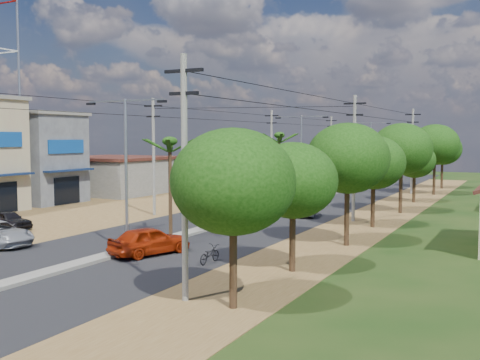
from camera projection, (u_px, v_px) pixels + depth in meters
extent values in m
plane|color=black|center=(127.00, 252.00, 29.42)|extent=(160.00, 160.00, 0.00)
cube|color=black|center=(253.00, 216.00, 42.70)|extent=(12.00, 110.00, 0.04)
cube|color=#605E56|center=(269.00, 211.00, 45.35)|extent=(1.00, 90.00, 0.18)
cube|color=brown|center=(39.00, 215.00, 43.38)|extent=(18.00, 46.00, 0.04)
cube|color=brown|center=(363.00, 224.00, 38.80)|extent=(5.00, 90.00, 0.03)
cube|color=#0F1E40|center=(4.00, 175.00, 43.45)|extent=(0.80, 5.40, 0.15)
cube|color=black|center=(1.00, 198.00, 43.74)|extent=(0.10, 3.00, 2.40)
cube|color=navy|center=(0.00, 139.00, 43.38)|extent=(0.12, 4.20, 1.20)
cube|color=#47494E|center=(34.00, 159.00, 51.59)|extent=(8.00, 6.00, 8.00)
cube|color=#605E56|center=(32.00, 114.00, 51.28)|extent=(8.40, 6.40, 0.30)
cube|color=#0F1E40|center=(70.00, 170.00, 49.64)|extent=(0.80, 5.40, 0.15)
cube|color=black|center=(67.00, 190.00, 49.94)|extent=(0.10, 3.00, 2.40)
cube|color=navy|center=(66.00, 147.00, 49.63)|extent=(0.12, 4.20, 1.20)
cube|color=#605E56|center=(114.00, 177.00, 60.16)|extent=(10.00, 10.00, 3.60)
cube|color=#331411|center=(114.00, 158.00, 60.00)|extent=(10.40, 10.40, 0.30)
cylinder|color=gray|center=(17.00, 1.00, 53.42)|extent=(0.24, 0.24, 38.00)
cylinder|color=black|center=(233.00, 250.00, 19.59)|extent=(0.28, 0.28, 4.20)
ellipsoid|color=black|center=(233.00, 182.00, 19.40)|extent=(4.40, 4.40, 3.74)
cylinder|color=black|center=(292.00, 229.00, 25.01)|extent=(0.28, 0.28, 3.85)
ellipsoid|color=black|center=(293.00, 180.00, 24.84)|extent=(4.00, 4.00, 3.40)
cylinder|color=black|center=(347.00, 205.00, 30.99)|extent=(0.28, 0.28, 4.55)
ellipsoid|color=black|center=(348.00, 158.00, 30.79)|extent=(4.60, 4.60, 3.91)
cylinder|color=black|center=(373.00, 197.00, 37.35)|extent=(0.28, 0.28, 4.06)
ellipsoid|color=black|center=(374.00, 163.00, 37.17)|extent=(4.20, 4.20, 3.57)
cylinder|color=black|center=(401.00, 183.00, 44.31)|extent=(0.28, 0.28, 4.76)
ellipsoid|color=black|center=(402.00, 149.00, 44.10)|extent=(4.80, 4.80, 4.08)
cylinder|color=black|center=(414.00, 183.00, 51.62)|extent=(0.28, 0.28, 3.64)
ellipsoid|color=black|center=(415.00, 160.00, 51.46)|extent=(3.80, 3.80, 3.23)
cylinder|color=black|center=(434.00, 172.00, 58.38)|extent=(0.28, 0.28, 4.90)
ellipsoid|color=black|center=(435.00, 145.00, 58.17)|extent=(5.00, 5.00, 4.25)
cylinder|color=black|center=(442.00, 170.00, 65.62)|extent=(0.28, 0.28, 4.34)
ellipsoid|color=black|center=(443.00, 149.00, 65.44)|extent=(4.40, 4.40, 3.74)
cylinder|color=black|center=(170.00, 191.00, 32.74)|extent=(0.22, 0.22, 5.80)
cylinder|color=black|center=(279.00, 172.00, 46.89)|extent=(0.22, 0.22, 6.20)
cylinder|color=black|center=(338.00, 167.00, 61.08)|extent=(0.22, 0.22, 5.50)
cylinder|color=gray|center=(126.00, 176.00, 29.11)|extent=(0.16, 0.16, 8.00)
cube|color=gray|center=(144.00, 100.00, 28.26)|extent=(2.40, 0.08, 0.08)
cube|color=gray|center=(107.00, 101.00, 29.36)|extent=(2.40, 0.08, 0.08)
cube|color=black|center=(162.00, 101.00, 27.77)|extent=(0.50, 0.18, 0.12)
cube|color=black|center=(91.00, 104.00, 29.87)|extent=(0.50, 0.18, 0.12)
cylinder|color=gray|center=(301.00, 159.00, 51.25)|extent=(0.16, 0.16, 8.00)
cube|color=gray|center=(314.00, 116.00, 50.40)|extent=(2.40, 0.08, 0.08)
cube|color=gray|center=(289.00, 117.00, 51.50)|extent=(2.40, 0.08, 0.08)
cube|color=black|center=(326.00, 117.00, 49.90)|extent=(0.50, 0.18, 0.12)
cube|color=black|center=(278.00, 118.00, 52.01)|extent=(0.50, 0.18, 0.12)
cylinder|color=gray|center=(370.00, 153.00, 73.38)|extent=(0.16, 0.16, 8.00)
cube|color=gray|center=(380.00, 123.00, 72.53)|extent=(2.40, 0.08, 0.08)
cube|color=gray|center=(362.00, 123.00, 73.63)|extent=(2.40, 0.08, 0.08)
cube|color=black|center=(389.00, 123.00, 72.04)|extent=(0.50, 0.18, 0.12)
cube|color=black|center=(354.00, 124.00, 74.15)|extent=(0.50, 0.18, 0.12)
cylinder|color=#605E56|center=(154.00, 157.00, 42.91)|extent=(0.24, 0.24, 9.00)
cube|color=black|center=(153.00, 106.00, 42.61)|extent=(1.60, 0.12, 0.12)
cube|color=black|center=(153.00, 116.00, 42.67)|extent=(1.20, 0.12, 0.12)
cylinder|color=#605E56|center=(271.00, 151.00, 62.39)|extent=(0.24, 0.24, 9.00)
cube|color=black|center=(272.00, 116.00, 62.09)|extent=(1.60, 0.12, 0.12)
cube|color=black|center=(272.00, 123.00, 62.15)|extent=(1.20, 0.12, 0.12)
cylinder|color=#605E56|center=(331.00, 148.00, 80.98)|extent=(0.24, 0.24, 9.00)
cube|color=black|center=(331.00, 121.00, 80.68)|extent=(1.60, 0.12, 0.12)
cube|color=black|center=(331.00, 126.00, 80.74)|extent=(1.20, 0.12, 0.12)
cylinder|color=#605E56|center=(185.00, 179.00, 20.32)|extent=(0.24, 0.24, 9.00)
cube|color=black|center=(184.00, 71.00, 20.02)|extent=(1.60, 0.12, 0.12)
cube|color=black|center=(184.00, 93.00, 20.08)|extent=(1.20, 0.12, 0.12)
cylinder|color=#605E56|center=(354.00, 159.00, 39.80)|extent=(0.24, 0.24, 9.00)
cube|color=black|center=(355.00, 103.00, 39.50)|extent=(1.60, 0.12, 0.12)
cube|color=black|center=(355.00, 115.00, 39.56)|extent=(1.20, 0.12, 0.12)
cylinder|color=#605E56|center=(412.00, 152.00, 59.28)|extent=(0.24, 0.24, 9.00)
cube|color=black|center=(413.00, 115.00, 58.98)|extent=(1.60, 0.12, 0.12)
cube|color=black|center=(413.00, 122.00, 59.04)|extent=(1.20, 0.12, 0.12)
imported|color=maroon|center=(150.00, 241.00, 28.61)|extent=(3.10, 4.62, 1.46)
imported|color=#919398|center=(306.00, 207.00, 42.82)|extent=(2.59, 4.34, 1.35)
imported|color=silver|center=(259.00, 193.00, 54.08)|extent=(2.97, 4.78, 1.29)
imported|color=black|center=(8.00, 221.00, 36.50)|extent=(3.65, 1.63, 1.22)
imported|color=black|center=(209.00, 255.00, 26.69)|extent=(0.61, 1.64, 0.85)
imported|color=black|center=(244.00, 198.00, 52.35)|extent=(0.91, 1.60, 0.79)
imported|color=black|center=(279.00, 189.00, 59.65)|extent=(1.11, 1.88, 1.09)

